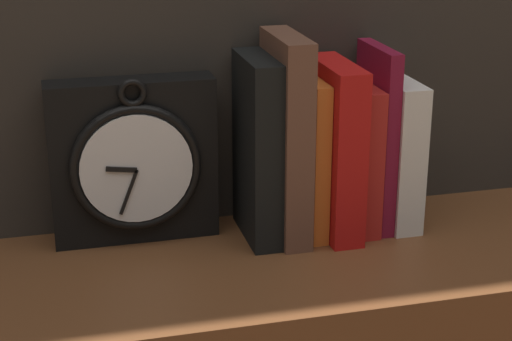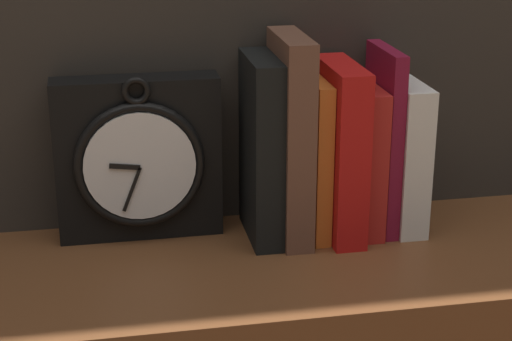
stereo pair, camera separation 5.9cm
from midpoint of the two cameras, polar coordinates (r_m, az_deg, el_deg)
name	(u,v)px [view 2 (the right image)]	position (r m, az deg, el deg)	size (l,w,h in m)	color
clock	(139,159)	(1.07, -6.27, 0.77)	(0.21, 0.06, 0.21)	black
book_slot0_black	(261,149)	(1.06, 1.97, 1.42)	(0.04, 0.12, 0.23)	black
book_slot1_brown	(290,139)	(1.06, 3.91, 2.12)	(0.04, 0.13, 0.26)	brown
book_slot2_orange	(314,156)	(1.09, 5.45, 0.92)	(0.02, 0.11, 0.20)	orange
book_slot3_red	(340,150)	(1.08, 7.18, 1.32)	(0.04, 0.13, 0.22)	red
book_slot4_red	(364,158)	(1.11, 8.73, 0.82)	(0.03, 0.12, 0.19)	#AF211D
book_slot5_maroon	(383,139)	(1.11, 9.96, 2.04)	(0.02, 0.11, 0.24)	maroon
book_slot6_white	(403,155)	(1.13, 11.28, 1.01)	(0.04, 0.12, 0.19)	silver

